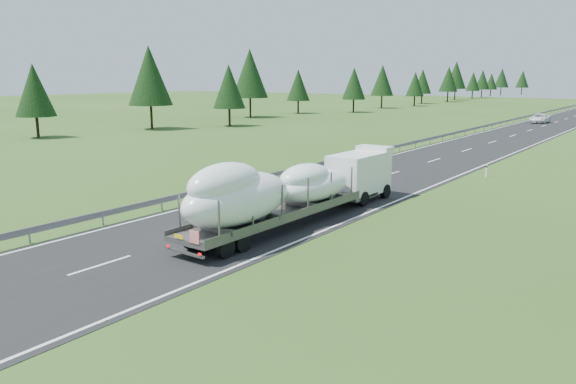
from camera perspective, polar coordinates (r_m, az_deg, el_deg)
The scene contains 6 objects.
ground at distance 24.39m, azimuth -18.51°, elevation -7.10°, with size 400.00×400.00×0.00m, color #2A4A18.
road_surface at distance 115.04m, azimuth 26.51°, elevation 6.70°, with size 10.00×400.00×0.02m, color black.
guardrail at distance 115.94m, azimuth 23.94°, elevation 7.24°, with size 0.10×400.00×0.76m.
tree_line_left at distance 130.31m, azimuth 6.81°, elevation 11.24°, with size 15.32×270.48×12.61m.
boat_truck at distance 28.78m, azimuth 0.16°, elevation 0.44°, with size 2.89×17.30×3.88m.
distant_van at distance 102.25m, azimuth 24.20°, elevation 6.84°, with size 2.50×5.43×1.51m, color white.
Camera 1 is at (19.05, -13.20, 7.61)m, focal length 35.00 mm.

